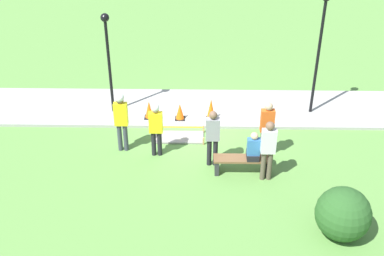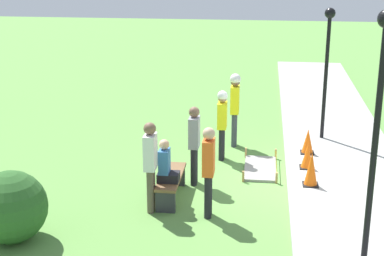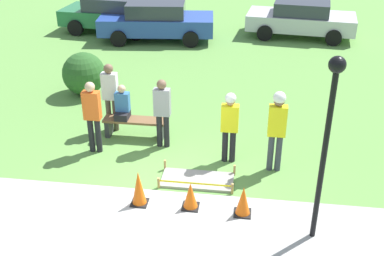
% 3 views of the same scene
% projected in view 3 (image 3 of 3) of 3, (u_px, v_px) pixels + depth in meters
% --- Properties ---
extents(ground_plane, '(60.00, 60.00, 0.00)m').
position_uv_depth(ground_plane, '(159.00, 194.00, 10.29)').
color(ground_plane, '#5B8E42').
extents(sidewalk, '(28.00, 2.77, 0.10)m').
position_uv_depth(sidewalk, '(145.00, 235.00, 9.05)').
color(sidewalk, '#9E9E99').
rests_on(sidewalk, ground_plane).
extents(wet_concrete_patch, '(1.65, 0.80, 0.25)m').
position_uv_depth(wet_concrete_patch, '(197.00, 180.00, 10.72)').
color(wet_concrete_patch, gray).
rests_on(wet_concrete_patch, ground_plane).
extents(traffic_cone_near_patch, '(0.34, 0.34, 0.76)m').
position_uv_depth(traffic_cone_near_patch, '(139.00, 188.00, 9.67)').
color(traffic_cone_near_patch, black).
rests_on(traffic_cone_near_patch, sidewalk).
extents(traffic_cone_far_patch, '(0.34, 0.34, 0.58)m').
position_uv_depth(traffic_cone_far_patch, '(190.00, 195.00, 9.60)').
color(traffic_cone_far_patch, black).
rests_on(traffic_cone_far_patch, sidewalk).
extents(traffic_cone_sidewalk_edge, '(0.34, 0.34, 0.63)m').
position_uv_depth(traffic_cone_sidewalk_edge, '(243.00, 201.00, 9.40)').
color(traffic_cone_sidewalk_edge, black).
rests_on(traffic_cone_sidewalk_edge, sidewalk).
extents(park_bench, '(1.60, 0.44, 0.51)m').
position_uv_depth(park_bench, '(135.00, 124.00, 12.43)').
color(park_bench, '#2D2D33').
rests_on(park_bench, ground_plane).
extents(person_seated_on_bench, '(0.36, 0.44, 0.89)m').
position_uv_depth(person_seated_on_bench, '(122.00, 105.00, 12.27)').
color(person_seated_on_bench, black).
rests_on(person_seated_on_bench, park_bench).
extents(worker_supervisor, '(0.40, 0.28, 1.96)m').
position_uv_depth(worker_supervisor, '(277.00, 123.00, 10.61)').
color(worker_supervisor, '#383D47').
rests_on(worker_supervisor, ground_plane).
extents(worker_assistant, '(0.40, 0.25, 1.76)m').
position_uv_depth(worker_assistant, '(230.00, 122.00, 11.03)').
color(worker_assistant, black).
rests_on(worker_assistant, ground_plane).
extents(bystander_in_orange_shirt, '(0.40, 0.24, 1.83)m').
position_uv_depth(bystander_in_orange_shirt, '(92.00, 113.00, 11.44)').
color(bystander_in_orange_shirt, black).
rests_on(bystander_in_orange_shirt, ground_plane).
extents(bystander_in_gray_shirt, '(0.40, 0.24, 1.86)m').
position_uv_depth(bystander_in_gray_shirt, '(110.00, 93.00, 12.44)').
color(bystander_in_gray_shirt, brown).
rests_on(bystander_in_gray_shirt, ground_plane).
extents(bystander_in_white_shirt, '(0.40, 0.24, 1.79)m').
position_uv_depth(bystander_in_white_shirt, '(162.00, 109.00, 11.67)').
color(bystander_in_white_shirt, black).
rests_on(bystander_in_white_shirt, ground_plane).
extents(lamppost_near, '(0.28, 0.28, 3.50)m').
position_uv_depth(lamppost_near, '(328.00, 124.00, 7.89)').
color(lamppost_near, black).
rests_on(lamppost_near, sidewalk).
extents(parked_car_silver, '(4.62, 2.56, 1.50)m').
position_uv_depth(parked_car_silver, '(301.00, 18.00, 20.17)').
color(parked_car_silver, '#BCBCC1').
rests_on(parked_car_silver, ground_plane).
extents(parked_car_green, '(4.57, 2.54, 1.54)m').
position_uv_depth(parked_car_green, '(114.00, 13.00, 20.82)').
color(parked_car_green, '#236B3D').
rests_on(parked_car_green, ground_plane).
extents(parked_car_blue, '(4.81, 2.50, 1.57)m').
position_uv_depth(parked_car_blue, '(157.00, 20.00, 19.74)').
color(parked_car_blue, '#28479E').
rests_on(parked_car_blue, ground_plane).
extents(shrub_rounded_near, '(1.32, 1.32, 1.32)m').
position_uv_depth(shrub_rounded_near, '(84.00, 74.00, 14.78)').
color(shrub_rounded_near, '#285623').
rests_on(shrub_rounded_near, ground_plane).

